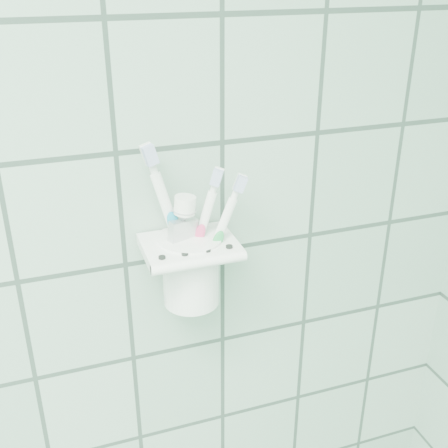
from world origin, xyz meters
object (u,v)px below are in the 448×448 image
toothbrush_orange (191,238)px  holder_bracket (189,247)px  toothpaste_tube (176,242)px  toothbrush_pink (194,218)px  cup (191,267)px  toothbrush_blue (181,230)px

toothbrush_orange → holder_bracket: bearing=110.8°
toothbrush_orange → toothpaste_tube: size_ratio=1.22×
toothbrush_pink → cup: bearing=-151.3°
holder_bracket → toothbrush_pink: 0.04m
toothbrush_blue → toothbrush_pink: bearing=10.1°
toothbrush_pink → toothpaste_tube: 0.04m
cup → toothbrush_pink: bearing=39.1°
cup → toothbrush_blue: toothbrush_blue is taller
cup → toothbrush_orange: (-0.00, -0.01, 0.05)m
toothpaste_tube → toothbrush_blue: bearing=27.7°
cup → toothbrush_orange: size_ratio=0.53×
holder_bracket → cup: same height
holder_bracket → toothpaste_tube: toothpaste_tube is taller
toothpaste_tube → cup: bearing=-25.6°
cup → toothbrush_orange: 0.05m
cup → toothpaste_tube: toothpaste_tube is taller
holder_bracket → toothbrush_blue: 0.02m
toothbrush_pink → toothbrush_blue: size_ratio=1.18×
toothbrush_blue → toothpaste_tube: (-0.01, -0.01, -0.01)m
toothpaste_tube → toothbrush_orange: bearing=-59.5°
cup → holder_bracket: bearing=-122.7°
toothbrush_orange → toothbrush_pink: bearing=76.0°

